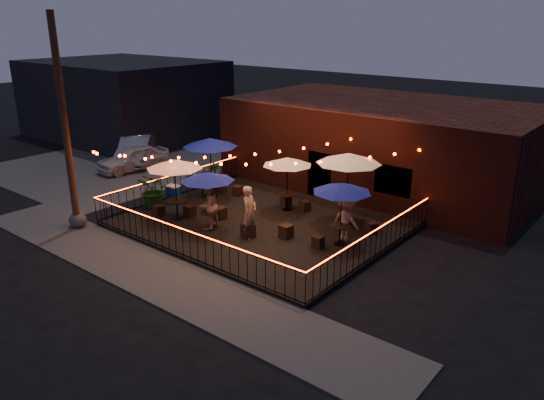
% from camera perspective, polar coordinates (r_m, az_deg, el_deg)
% --- Properties ---
extents(ground, '(110.00, 110.00, 0.00)m').
position_cam_1_polar(ground, '(19.38, -5.05, -4.58)').
color(ground, black).
rests_on(ground, ground).
extents(patio, '(10.00, 8.00, 0.15)m').
position_cam_1_polar(patio, '(20.71, -1.23, -2.67)').
color(patio, black).
rests_on(patio, ground).
extents(sidewalk, '(18.00, 2.50, 0.05)m').
position_cam_1_polar(sidewalk, '(17.42, -12.54, -7.77)').
color(sidewalk, '#403E3B').
rests_on(sidewalk, ground).
extents(parking_lot, '(11.00, 12.00, 0.02)m').
position_cam_1_polar(parking_lot, '(30.58, -16.18, 3.69)').
color(parking_lot, '#403E3B').
rests_on(parking_lot, ground).
extents(brick_building, '(14.00, 8.00, 4.00)m').
position_cam_1_polar(brick_building, '(26.02, 11.97, 5.92)').
color(brick_building, '#3C1510').
rests_on(brick_building, ground).
extents(background_building, '(12.00, 9.00, 5.00)m').
position_cam_1_polar(background_building, '(37.73, -15.66, 10.44)').
color(background_building, black).
rests_on(background_building, ground).
extents(utility_pole, '(0.26, 0.26, 8.00)m').
position_cam_1_polar(utility_pole, '(20.83, -21.39, 7.40)').
color(utility_pole, '#3E3019').
rests_on(utility_pole, ground).
extents(fence_front, '(10.00, 0.04, 1.04)m').
position_cam_1_polar(fence_front, '(17.86, -9.57, -4.60)').
color(fence_front, black).
rests_on(fence_front, patio).
extents(fence_left, '(0.04, 8.00, 1.04)m').
position_cam_1_polar(fence_left, '(23.87, -10.45, 1.50)').
color(fence_left, black).
rests_on(fence_left, patio).
extents(fence_right, '(0.04, 8.00, 1.04)m').
position_cam_1_polar(fence_right, '(17.91, 11.11, -4.63)').
color(fence_right, black).
rests_on(fence_right, patio).
extents(festoon_lights, '(10.02, 8.72, 1.32)m').
position_cam_1_polar(festoon_lights, '(20.37, -4.00, 4.15)').
color(festoon_lights, '#FE2900').
rests_on(festoon_lights, ground).
extents(cafe_table_0, '(2.46, 2.46, 2.41)m').
position_cam_1_polar(cafe_table_0, '(20.82, -10.47, 3.74)').
color(cafe_table_0, black).
rests_on(cafe_table_0, patio).
extents(cafe_table_1, '(2.42, 2.42, 2.65)m').
position_cam_1_polar(cafe_table_1, '(23.23, -6.69, 6.08)').
color(cafe_table_1, black).
rests_on(cafe_table_1, patio).
extents(cafe_table_2, '(2.06, 2.06, 2.24)m').
position_cam_1_polar(cafe_table_2, '(19.58, -6.98, 2.45)').
color(cafe_table_2, black).
rests_on(cafe_table_2, patio).
extents(cafe_table_3, '(2.36, 2.36, 2.24)m').
position_cam_1_polar(cafe_table_3, '(21.47, 1.66, 4.09)').
color(cafe_table_3, black).
rests_on(cafe_table_3, patio).
extents(cafe_table_4, '(2.47, 2.47, 2.27)m').
position_cam_1_polar(cafe_table_4, '(18.23, 7.53, 1.23)').
color(cafe_table_4, black).
rests_on(cafe_table_4, patio).
extents(cafe_table_5, '(3.14, 3.14, 2.76)m').
position_cam_1_polar(cafe_table_5, '(20.25, 8.26, 4.36)').
color(cafe_table_5, black).
rests_on(cafe_table_5, patio).
extents(bistro_chair_0, '(0.42, 0.42, 0.43)m').
position_cam_1_polar(bistro_chair_0, '(21.84, -12.05, -1.12)').
color(bistro_chair_0, black).
rests_on(bistro_chair_0, patio).
extents(bistro_chair_1, '(0.39, 0.39, 0.45)m').
position_cam_1_polar(bistro_chair_1, '(21.56, -8.84, -1.16)').
color(bistro_chair_1, black).
rests_on(bistro_chair_1, patio).
extents(bistro_chair_2, '(0.47, 0.47, 0.48)m').
position_cam_1_polar(bistro_chair_2, '(24.27, -5.52, 1.35)').
color(bistro_chair_2, black).
rests_on(bistro_chair_2, patio).
extents(bistro_chair_3, '(0.38, 0.38, 0.43)m').
position_cam_1_polar(bistro_chair_3, '(23.86, -3.73, 1.02)').
color(bistro_chair_3, black).
rests_on(bistro_chair_3, patio).
extents(bistro_chair_4, '(0.43, 0.43, 0.46)m').
position_cam_1_polar(bistro_chair_4, '(21.15, -5.57, -1.40)').
color(bistro_chair_4, black).
rests_on(bistro_chair_4, patio).
extents(bistro_chair_5, '(0.52, 0.52, 0.50)m').
position_cam_1_polar(bistro_chair_5, '(19.32, -2.58, -3.31)').
color(bistro_chair_5, black).
rests_on(bistro_chair_5, patio).
extents(bistro_chair_6, '(0.44, 0.44, 0.44)m').
position_cam_1_polar(bistro_chair_6, '(22.37, 1.49, -0.18)').
color(bistro_chair_6, black).
rests_on(bistro_chair_6, patio).
extents(bistro_chair_7, '(0.46, 0.46, 0.44)m').
position_cam_1_polar(bistro_chair_7, '(21.89, 3.55, -0.66)').
color(bistro_chair_7, black).
rests_on(bistro_chair_7, patio).
extents(bistro_chair_8, '(0.45, 0.45, 0.49)m').
position_cam_1_polar(bistro_chair_8, '(19.27, 1.52, -3.39)').
color(bistro_chair_8, black).
rests_on(bistro_chair_8, patio).
extents(bistro_chair_9, '(0.35, 0.35, 0.41)m').
position_cam_1_polar(bistro_chair_9, '(18.55, 4.98, -4.50)').
color(bistro_chair_9, black).
rests_on(bistro_chair_9, patio).
extents(bistro_chair_10, '(0.46, 0.46, 0.43)m').
position_cam_1_polar(bistro_chair_10, '(20.60, 7.52, -2.10)').
color(bistro_chair_10, black).
rests_on(bistro_chair_10, patio).
extents(bistro_chair_11, '(0.47, 0.47, 0.42)m').
position_cam_1_polar(bistro_chair_11, '(20.01, 10.62, -2.95)').
color(bistro_chair_11, black).
rests_on(bistro_chair_11, patio).
extents(patron_a, '(0.60, 0.79, 1.95)m').
position_cam_1_polar(patron_a, '(19.05, -2.44, -1.30)').
color(patron_a, '#DAA589').
rests_on(patron_a, patio).
extents(patron_b, '(0.79, 0.97, 1.87)m').
position_cam_1_polar(patron_b, '(19.96, -6.90, -0.57)').
color(patron_b, '#D2A687').
rests_on(patron_b, patio).
extents(patron_c, '(1.08, 0.69, 1.59)m').
position_cam_1_polar(patron_c, '(19.03, 7.98, -2.08)').
color(patron_c, tan).
rests_on(patron_c, patio).
extents(potted_shrub_a, '(1.42, 1.25, 1.51)m').
position_cam_1_polar(potted_shrub_a, '(22.64, -12.55, 1.02)').
color(potted_shrub_a, '#12400D').
rests_on(potted_shrub_a, patio).
extents(potted_shrub_b, '(0.75, 0.60, 1.35)m').
position_cam_1_polar(potted_shrub_b, '(23.44, -6.95, 1.76)').
color(potted_shrub_b, '#193D0D').
rests_on(potted_shrub_b, patio).
extents(potted_shrub_c, '(0.70, 0.70, 1.22)m').
position_cam_1_polar(potted_shrub_c, '(24.84, -6.21, 2.64)').
color(potted_shrub_c, '#1A3B0F').
rests_on(potted_shrub_c, patio).
extents(cooler, '(0.60, 0.46, 0.75)m').
position_cam_1_polar(cooler, '(23.23, -10.56, 0.66)').
color(cooler, '#0D3C9F').
rests_on(cooler, patio).
extents(boulder, '(0.93, 0.83, 0.65)m').
position_cam_1_polar(boulder, '(21.85, -20.17, -2.01)').
color(boulder, '#3F3F3A').
rests_on(boulder, ground).
extents(car_white, '(2.08, 4.07, 1.33)m').
position_cam_1_polar(car_white, '(29.13, -14.71, 4.40)').
color(car_white, silver).
rests_on(car_white, ground).
extents(car_silver, '(4.23, 4.45, 1.50)m').
position_cam_1_polar(car_silver, '(30.54, -14.39, 5.27)').
color(car_silver, gray).
rests_on(car_silver, ground).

